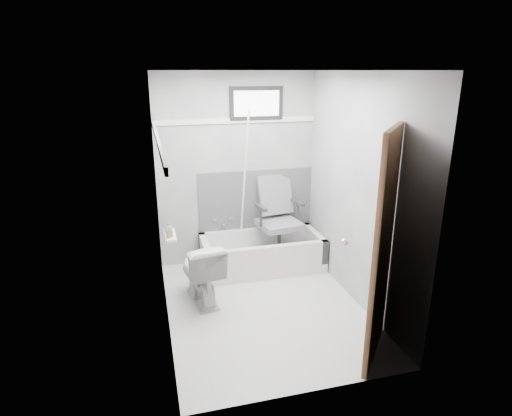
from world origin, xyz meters
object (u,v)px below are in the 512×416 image
object	(u,v)px
toilet	(201,272)
soap_bottle_a	(169,232)
office_chair	(279,218)
soap_bottle_b	(168,227)
door	(432,261)
bathtub	(262,252)

from	to	relation	value
toilet	soap_bottle_a	world-z (taller)	soap_bottle_a
office_chair	soap_bottle_b	distance (m)	1.70
soap_bottle_a	soap_bottle_b	xyz separation A→B (m)	(0.00, 0.14, -0.01)
office_chair	door	distance (m)	2.35
soap_bottle_b	soap_bottle_a	bearing A→B (deg)	-90.00
toilet	door	bearing A→B (deg)	126.22
office_chair	door	bearing A→B (deg)	-86.27
toilet	soap_bottle_b	distance (m)	0.73
toilet	soap_bottle_a	xyz separation A→B (m)	(-0.32, -0.36, 0.62)
door	bathtub	bearing A→B (deg)	108.75
bathtub	toilet	distance (m)	1.06
office_chair	door	size ratio (longest dim) A/B	0.51
toilet	soap_bottle_a	size ratio (longest dim) A/B	6.60
bathtub	door	distance (m)	2.46
office_chair	toilet	distance (m)	1.31
bathtub	office_chair	world-z (taller)	office_chair
bathtub	door	world-z (taller)	door
office_chair	soap_bottle_b	world-z (taller)	office_chair
office_chair	soap_bottle_a	world-z (taller)	office_chair
soap_bottle_a	soap_bottle_b	size ratio (longest dim) A/B	1.05
soap_bottle_a	toilet	bearing A→B (deg)	48.02
soap_bottle_a	bathtub	bearing A→B (deg)	39.78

